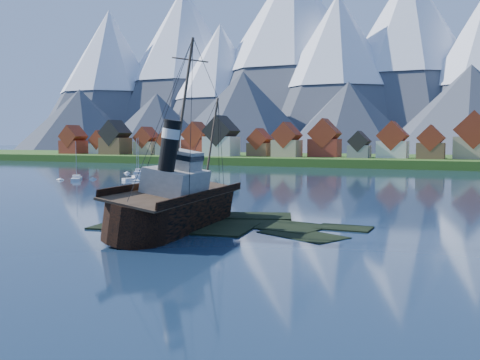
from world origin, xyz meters
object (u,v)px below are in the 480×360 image
at_px(sailboat_a, 77,179).
at_px(tugboat_wreck, 181,202).
at_px(sailboat_f, 139,172).
at_px(sailboat_b, 137,179).

bearing_deg(sailboat_a, tugboat_wreck, -76.33).
relative_size(tugboat_wreck, sailboat_f, 2.52).
xyz_separation_m(tugboat_wreck, sailboat_a, (-60.28, 50.82, -2.56)).
xyz_separation_m(tugboat_wreck, sailboat_b, (-45.69, 55.81, -2.53)).
distance_m(sailboat_a, sailboat_b, 15.42).
distance_m(tugboat_wreck, sailboat_a, 78.89).
bearing_deg(sailboat_a, sailboat_b, -17.31).
bearing_deg(sailboat_f, sailboat_a, -116.34).
height_order(sailboat_a, sailboat_b, sailboat_b).
height_order(tugboat_wreck, sailboat_f, tugboat_wreck).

